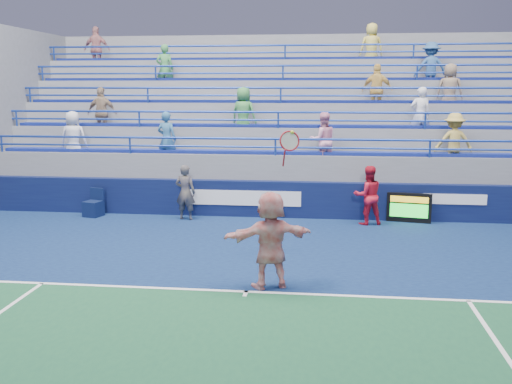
# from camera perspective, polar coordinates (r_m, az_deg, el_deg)

# --- Properties ---
(ground) EXTENTS (120.00, 120.00, 0.00)m
(ground) POSITION_cam_1_polar(r_m,az_deg,el_deg) (11.05, -1.00, -10.04)
(ground) COLOR #333538
(sponsor_wall) EXTENTS (18.00, 0.32, 1.10)m
(sponsor_wall) POSITION_cam_1_polar(r_m,az_deg,el_deg) (17.14, 1.88, -0.73)
(sponsor_wall) COLOR #0A103A
(sponsor_wall) RESTS_ON ground
(bleacher_stand) EXTENTS (18.00, 5.60, 6.13)m
(bleacher_stand) POSITION_cam_1_polar(r_m,az_deg,el_deg) (20.71, 2.77, 3.96)
(bleacher_stand) COLOR slate
(bleacher_stand) RESTS_ON ground
(serve_speed_board) EXTENTS (1.26, 0.37, 0.87)m
(serve_speed_board) POSITION_cam_1_polar(r_m,az_deg,el_deg) (17.05, 15.06, -1.54)
(serve_speed_board) COLOR black
(serve_speed_board) RESTS_ON ground
(judge_chair) EXTENTS (0.60, 0.60, 0.86)m
(judge_chair) POSITION_cam_1_polar(r_m,az_deg,el_deg) (17.94, -15.94, -1.52)
(judge_chair) COLOR #0C173B
(judge_chair) RESTS_ON ground
(tennis_player) EXTENTS (1.86, 1.21, 3.08)m
(tennis_player) POSITION_cam_1_polar(r_m,az_deg,el_deg) (11.04, 1.45, -4.80)
(tennis_player) COLOR white
(tennis_player) RESTS_ON ground
(line_judge) EXTENTS (0.64, 0.46, 1.65)m
(line_judge) POSITION_cam_1_polar(r_m,az_deg,el_deg) (16.87, -7.07, -0.04)
(line_judge) COLOR #131535
(line_judge) RESTS_ON ground
(ball_girl) EXTENTS (0.96, 0.82, 1.69)m
(ball_girl) POSITION_cam_1_polar(r_m,az_deg,el_deg) (16.47, 11.13, -0.34)
(ball_girl) COLOR red
(ball_girl) RESTS_ON ground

